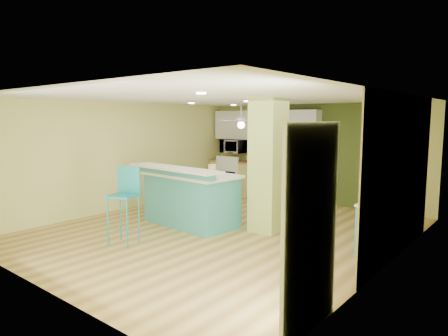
{
  "coord_description": "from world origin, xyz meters",
  "views": [
    {
      "loc": [
        4.7,
        -5.77,
        2.13
      ],
      "look_at": [
        -0.33,
        0.4,
        1.14
      ],
      "focal_mm": 32.0,
      "sensor_mm": 36.0,
      "label": 1
    }
  ],
  "objects_px": {
    "bar_stool": "(126,193)",
    "fruit_bowl": "(275,163)",
    "canister": "(212,169)",
    "side_counter": "(383,224)",
    "peninsula": "(190,197)"
  },
  "relations": [
    {
      "from": "side_counter",
      "to": "canister",
      "type": "relative_size",
      "value": 6.57
    },
    {
      "from": "side_counter",
      "to": "canister",
      "type": "distance_m",
      "value": 3.26
    },
    {
      "from": "bar_stool",
      "to": "canister",
      "type": "height_order",
      "value": "bar_stool"
    },
    {
      "from": "side_counter",
      "to": "fruit_bowl",
      "type": "bearing_deg",
      "value": 147.0
    },
    {
      "from": "side_counter",
      "to": "bar_stool",
      "type": "bearing_deg",
      "value": -144.59
    },
    {
      "from": "canister",
      "to": "side_counter",
      "type": "bearing_deg",
      "value": 13.37
    },
    {
      "from": "fruit_bowl",
      "to": "canister",
      "type": "xyz_separation_m",
      "value": [
        0.41,
        -3.01,
        0.16
      ]
    },
    {
      "from": "peninsula",
      "to": "canister",
      "type": "bearing_deg",
      "value": 29.69
    },
    {
      "from": "bar_stool",
      "to": "fruit_bowl",
      "type": "relative_size",
      "value": 3.8
    },
    {
      "from": "peninsula",
      "to": "fruit_bowl",
      "type": "height_order",
      "value": "peninsula"
    },
    {
      "from": "side_counter",
      "to": "fruit_bowl",
      "type": "xyz_separation_m",
      "value": [
        -3.5,
        2.27,
        0.58
      ]
    },
    {
      "from": "fruit_bowl",
      "to": "side_counter",
      "type": "bearing_deg",
      "value": -33.0
    },
    {
      "from": "peninsula",
      "to": "fruit_bowl",
      "type": "bearing_deg",
      "value": 93.65
    },
    {
      "from": "peninsula",
      "to": "bar_stool",
      "type": "height_order",
      "value": "bar_stool"
    },
    {
      "from": "fruit_bowl",
      "to": "bar_stool",
      "type": "bearing_deg",
      "value": -90.09
    }
  ]
}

